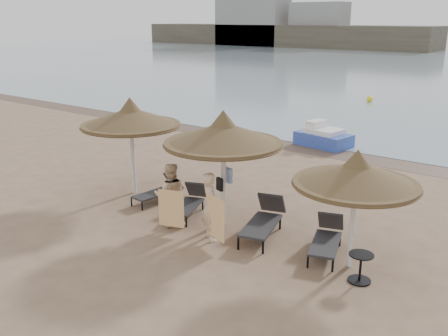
% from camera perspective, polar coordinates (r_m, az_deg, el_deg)
% --- Properties ---
extents(ground, '(160.00, 160.00, 0.00)m').
position_cam_1_polar(ground, '(12.83, -2.04, -7.69)').
color(ground, '#8F6F56').
rests_on(ground, ground).
extents(wet_sand_strip, '(200.00, 1.60, 0.01)m').
position_cam_1_polar(wet_sand_strip, '(20.56, 14.73, 1.26)').
color(wet_sand_strip, brown).
rests_on(wet_sand_strip, ground).
extents(far_shore, '(150.00, 54.80, 12.00)m').
position_cam_1_polar(far_shore, '(92.76, 17.19, 14.60)').
color(far_shore, brown).
rests_on(far_shore, ground).
extents(palapa_left, '(3.06, 3.06, 3.03)m').
position_cam_1_polar(palapa_left, '(15.46, -10.62, 5.69)').
color(palapa_left, silver).
rests_on(palapa_left, ground).
extents(palapa_center, '(3.12, 3.12, 3.09)m').
position_cam_1_polar(palapa_center, '(12.77, -0.08, 3.88)').
color(palapa_center, silver).
rests_on(palapa_center, ground).
extents(palapa_right, '(2.72, 2.72, 2.69)m').
position_cam_1_polar(palapa_right, '(10.88, 14.89, -0.73)').
color(palapa_right, silver).
rests_on(palapa_right, ground).
extents(lounger_far_left, '(0.70, 1.69, 0.74)m').
position_cam_1_polar(lounger_far_left, '(15.17, -7.34, -2.52)').
color(lounger_far_left, black).
rests_on(lounger_far_left, ground).
extents(lounger_near_left, '(1.14, 1.83, 0.78)m').
position_cam_1_polar(lounger_near_left, '(14.11, -3.97, -3.84)').
color(lounger_near_left, black).
rests_on(lounger_near_left, ground).
extents(lounger_near_right, '(1.21, 2.14, 0.91)m').
position_cam_1_polar(lounger_near_right, '(12.79, 4.62, -5.81)').
color(lounger_near_right, black).
rests_on(lounger_near_right, ground).
extents(lounger_far_right, '(1.12, 1.90, 0.81)m').
position_cam_1_polar(lounger_far_right, '(12.10, 11.68, -7.74)').
color(lounger_far_right, black).
rests_on(lounger_far_right, ground).
extents(side_table, '(0.52, 0.52, 0.63)m').
position_cam_1_polar(side_table, '(10.99, 15.31, -11.02)').
color(side_table, black).
rests_on(side_table, ground).
extents(person_left, '(1.09, 1.06, 2.01)m').
position_cam_1_polar(person_left, '(13.09, -6.18, -2.53)').
color(person_left, beige).
rests_on(person_left, ground).
extents(person_right, '(1.11, 1.03, 2.02)m').
position_cam_1_polar(person_right, '(12.24, -1.56, -3.79)').
color(person_right, beige).
rests_on(person_right, ground).
extents(towel_left, '(0.67, 0.24, 0.99)m').
position_cam_1_polar(towel_left, '(12.74, -6.06, -4.64)').
color(towel_left, orange).
rests_on(towel_left, ground).
extents(towel_right, '(0.73, 0.27, 1.07)m').
position_cam_1_polar(towel_right, '(11.95, -0.99, -5.70)').
color(towel_right, orange).
rests_on(towel_right, ground).
extents(bag_patterned, '(0.33, 0.18, 0.40)m').
position_cam_1_polar(bag_patterned, '(13.21, 0.39, -0.81)').
color(bag_patterned, white).
rests_on(bag_patterned, ground).
extents(bag_dark, '(0.25, 0.17, 0.34)m').
position_cam_1_polar(bag_dark, '(13.00, -0.51, -1.87)').
color(bag_dark, black).
rests_on(bag_dark, ground).
extents(pedal_boat, '(2.46, 1.69, 1.06)m').
position_cam_1_polar(pedal_boat, '(21.92, 11.24, 3.50)').
color(pedal_boat, '#3351BC').
rests_on(pedal_boat, ground).
extents(buoy_left, '(0.40, 0.40, 0.40)m').
position_cam_1_polar(buoy_left, '(34.37, 16.32, 7.58)').
color(buoy_left, yellow).
rests_on(buoy_left, ground).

